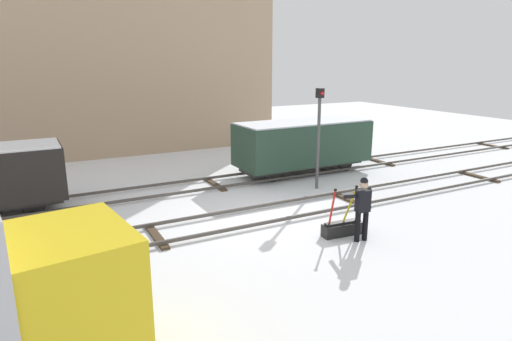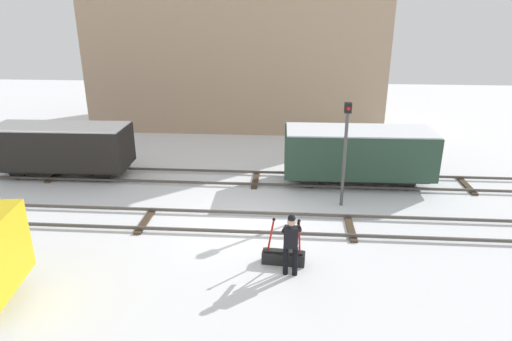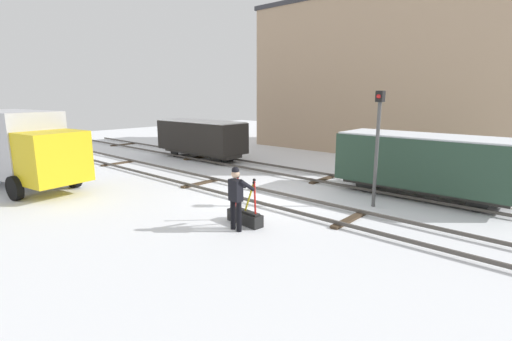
{
  "view_description": "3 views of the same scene",
  "coord_description": "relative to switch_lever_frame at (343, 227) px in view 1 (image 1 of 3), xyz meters",
  "views": [
    {
      "loc": [
        -6.31,
        -11.45,
        4.9
      ],
      "look_at": [
        0.67,
        1.86,
        1.06
      ],
      "focal_mm": 30.2,
      "sensor_mm": 36.0,
      "label": 1
    },
    {
      "loc": [
        1.35,
        -13.68,
        7.08
      ],
      "look_at": [
        0.13,
        2.61,
        1.04
      ],
      "focal_mm": 31.45,
      "sensor_mm": 36.0,
      "label": 2
    },
    {
      "loc": [
        8.59,
        -9.95,
        3.8
      ],
      "look_at": [
        -0.42,
        0.1,
        1.01
      ],
      "focal_mm": 26.05,
      "sensor_mm": 36.0,
      "label": 3
    }
  ],
  "objects": [
    {
      "name": "freight_car_mid_siding",
      "position": [
        2.92,
        6.47,
        1.11
      ],
      "size": [
        6.06,
        2.35,
        2.34
      ],
      "rotation": [
        0.0,
        0.0,
        0.02
      ],
      "color": "#2D2B28",
      "rests_on": "ground_plane"
    },
    {
      "name": "track_main_line",
      "position": [
        -1.31,
        2.32,
        -0.14
      ],
      "size": [
        44.0,
        1.94,
        0.18
      ],
      "color": "#4C4742",
      "rests_on": "ground_plane"
    },
    {
      "name": "signal_post",
      "position": [
        2.09,
        4.21,
        2.14
      ],
      "size": [
        0.24,
        0.32,
        3.9
      ],
      "color": "#4C4C4C",
      "rests_on": "ground_plane"
    },
    {
      "name": "apartment_building",
      "position": [
        -3.15,
        16.77,
        4.76
      ],
      "size": [
        17.47,
        6.4,
        9.99
      ],
      "color": "tan",
      "rests_on": "ground_plane"
    },
    {
      "name": "ground_plane",
      "position": [
        -1.31,
        2.32,
        -0.25
      ],
      "size": [
        60.0,
        60.0,
        0.0
      ],
      "primitive_type": "plane",
      "color": "white"
    },
    {
      "name": "track_siding_near",
      "position": [
        -1.31,
        6.47,
        -0.14
      ],
      "size": [
        44.0,
        1.94,
        0.18
      ],
      "color": "#4C4742",
      "rests_on": "ground_plane"
    },
    {
      "name": "switch_lever_frame",
      "position": [
        0.0,
        0.0,
        0.0
      ],
      "size": [
        1.27,
        0.46,
        1.45
      ],
      "rotation": [
        0.0,
        0.0,
        -0.08
      ],
      "color": "black",
      "rests_on": "ground_plane"
    },
    {
      "name": "rail_worker",
      "position": [
        0.19,
        -0.54,
        0.81
      ],
      "size": [
        0.57,
        0.72,
        1.84
      ],
      "rotation": [
        0.0,
        0.0,
        -0.08
      ],
      "color": "black",
      "rests_on": "ground_plane"
    }
  ]
}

